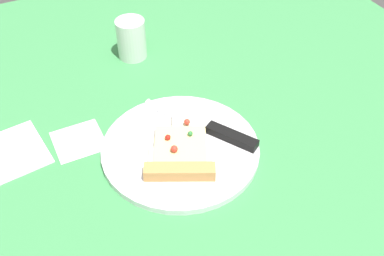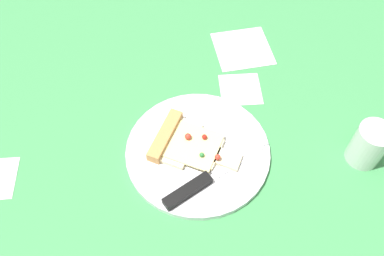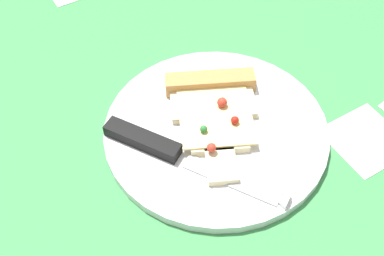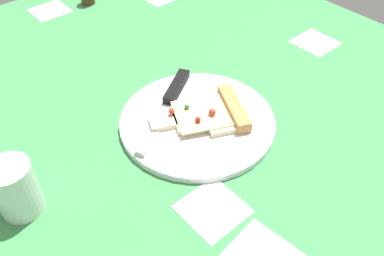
% 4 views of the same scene
% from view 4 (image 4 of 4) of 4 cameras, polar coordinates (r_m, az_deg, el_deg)
% --- Properties ---
extents(ground_plane, '(1.31, 1.31, 0.03)m').
position_cam_4_polar(ground_plane, '(0.77, -4.78, -0.09)').
color(ground_plane, '#3D8C4C').
rests_on(ground_plane, ground).
extents(plate, '(0.29, 0.29, 0.01)m').
position_cam_4_polar(plate, '(0.75, 0.74, 0.94)').
color(plate, silver).
rests_on(plate, ground_plane).
extents(pizza_slice, '(0.15, 0.19, 0.03)m').
position_cam_4_polar(pizza_slice, '(0.75, 2.67, 2.09)').
color(pizza_slice, beige).
rests_on(pizza_slice, plate).
extents(knife, '(0.14, 0.22, 0.02)m').
position_cam_4_polar(knife, '(0.77, -3.28, 3.74)').
color(knife, silver).
rests_on(knife, plate).
extents(drinking_glass, '(0.06, 0.06, 0.09)m').
position_cam_4_polar(drinking_glass, '(0.65, -23.54, -7.80)').
color(drinking_glass, silver).
rests_on(drinking_glass, ground_plane).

